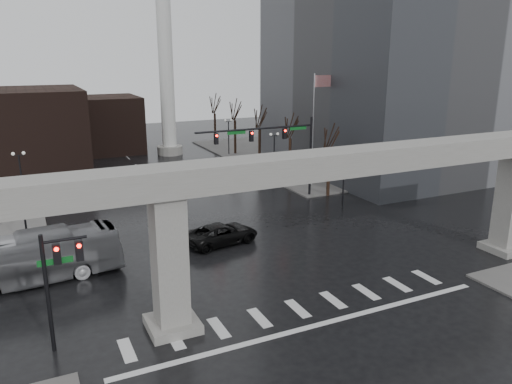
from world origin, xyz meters
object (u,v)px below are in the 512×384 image
(city_bus, at_px, (26,259))
(pickup_truck, at_px, (222,234))
(far_car, at_px, (161,190))
(signal_mast_arm, at_px, (277,142))

(city_bus, bearing_deg, pickup_truck, -89.63)
(pickup_truck, bearing_deg, far_car, -5.95)
(signal_mast_arm, relative_size, city_bus, 1.05)
(signal_mast_arm, bearing_deg, far_car, 148.69)
(city_bus, height_order, far_car, city_bus)
(pickup_truck, xyz_separation_m, far_car, (-0.81, 14.64, -0.05))
(signal_mast_arm, bearing_deg, pickup_truck, -136.92)
(city_bus, bearing_deg, far_car, -43.09)
(pickup_truck, distance_m, city_bus, 13.55)
(pickup_truck, relative_size, far_car, 1.30)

